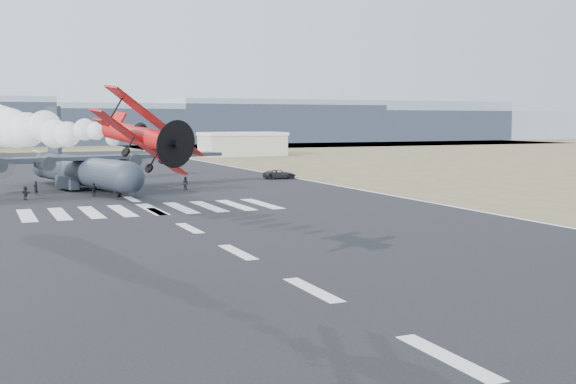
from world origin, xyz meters
TOP-DOWN VIEW (x-y plane):
  - ground at (0.00, 0.00)m, footprint 500.00×500.00m
  - scrub_far at (0.00, 230.00)m, footprint 500.00×80.00m
  - runway_markings at (0.00, 60.00)m, footprint 60.00×260.00m
  - ridge_seg_d at (0.00, 260.00)m, footprint 150.00×50.00m
  - ridge_seg_e at (65.00, 260.00)m, footprint 150.00×50.00m
  - ridge_seg_f at (130.00, 260.00)m, footprint 150.00×50.00m
  - ridge_seg_g at (195.00, 260.00)m, footprint 150.00×50.00m
  - hangar_right at (46.00, 150.00)m, footprint 20.50×12.50m
  - aerobatic_biplane at (-8.45, 14.48)m, footprint 5.80×6.17m
  - transport_aircraft at (-3.51, 74.09)m, footprint 37.56×30.72m
  - support_vehicle at (26.65, 79.85)m, footprint 5.28×2.92m
  - crew_a at (-1.26, 70.20)m, footprint 0.82×0.76m
  - crew_b at (8.69, 68.71)m, footprint 0.88×0.97m
  - crew_d at (-3.55, 64.65)m, footprint 1.07×0.76m
  - crew_e at (-0.25, 69.77)m, footprint 0.88×1.03m
  - crew_f at (-11.19, 64.12)m, footprint 1.18×1.48m
  - crew_g at (-9.68, 69.54)m, footprint 0.80×0.78m

SIDE VIEW (x-z plane):
  - ground at x=0.00m, z-range 0.00..0.00m
  - scrub_far at x=0.00m, z-range 0.00..0.00m
  - runway_markings at x=0.00m, z-range 0.00..0.01m
  - support_vehicle at x=26.65m, z-range 0.00..1.40m
  - crew_f at x=-11.19m, z-range 0.00..1.57m
  - crew_d at x=-3.55m, z-range 0.00..1.66m
  - crew_g at x=-9.68m, z-range 0.00..1.69m
  - crew_b at x=8.69m, z-range 0.00..1.70m
  - crew_a at x=-1.26m, z-range 0.00..1.80m
  - crew_e at x=-0.25m, z-range 0.00..1.81m
  - transport_aircraft at x=-3.51m, z-range -2.64..8.27m
  - hangar_right at x=46.00m, z-range 0.06..5.96m
  - ridge_seg_d at x=0.00m, z-range 0.00..13.00m
  - ridge_seg_g at x=195.00m, z-range 0.00..13.00m
  - ridge_seg_e at x=65.00m, z-range 0.00..15.00m
  - aerobatic_biplane at x=-8.45m, z-range 5.89..10.73m
  - ridge_seg_f at x=130.00m, z-range 0.00..17.00m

